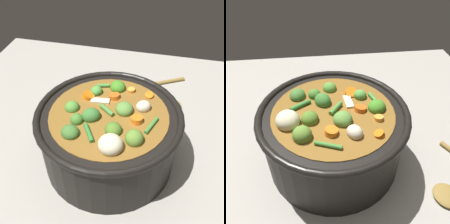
# 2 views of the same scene
# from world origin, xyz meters

# --- Properties ---
(ground_plane) EXTENTS (1.10, 1.10, 0.00)m
(ground_plane) POSITION_xyz_m (0.00, 0.00, 0.00)
(ground_plane) COLOR #9E998E
(cooking_pot) EXTENTS (0.33, 0.33, 0.18)m
(cooking_pot) POSITION_xyz_m (-0.00, -0.00, 0.08)
(cooking_pot) COLOR black
(cooking_pot) RESTS_ON ground_plane
(wooden_spoon) EXTENTS (0.20, 0.20, 0.01)m
(wooden_spoon) POSITION_xyz_m (0.28, -0.12, 0.01)
(wooden_spoon) COLOR olive
(wooden_spoon) RESTS_ON ground_plane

